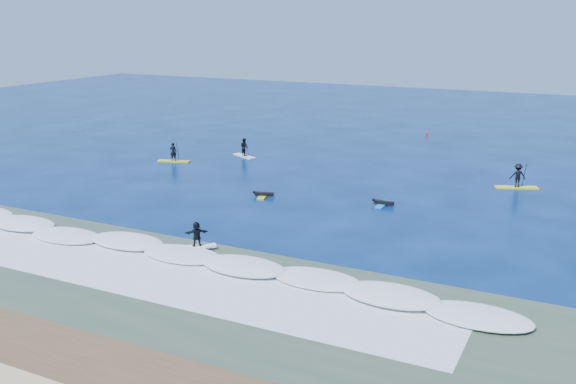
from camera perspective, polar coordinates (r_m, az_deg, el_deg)
The scene contains 11 objects.
ground at distance 44.38m, azimuth -2.94°, elevation -1.35°, with size 160.00×160.00×0.00m, color #03183F.
shallow_water at distance 33.60m, azimuth -14.77°, elevation -7.47°, with size 90.00×13.00×0.01m, color #334636.
breaking_wave at distance 36.46m, azimuth -10.66°, elevation -5.39°, with size 40.00×6.00×0.30m, color white.
whitewater at distance 34.30m, azimuth -13.68°, elevation -6.92°, with size 34.00×5.00×0.02m, color silver.
sup_paddler_left at distance 58.97m, azimuth -10.15°, elevation 3.27°, with size 3.00×1.54×2.05m.
sup_paddler_center at distance 60.31m, azimuth -3.90°, elevation 3.86°, with size 2.90×1.91×2.02m.
sup_paddler_right at distance 52.05m, azimuth 19.73°, elevation 1.26°, with size 3.25×1.95×2.24m.
prone_paddler_near at distance 46.89m, azimuth -2.22°, elevation -0.25°, with size 1.56×2.05×0.41m.
prone_paddler_far at distance 45.19m, azimuth 8.42°, elevation -1.01°, with size 1.58×2.00×0.42m.
wave_surfer at distance 36.41m, azimuth -8.11°, elevation -3.86°, with size 1.98×1.84×1.54m.
marker_buoy at distance 72.31m, azimuth 12.21°, elevation 5.07°, with size 0.25×0.25×0.59m.
Camera 1 is at (20.90, -37.02, 12.76)m, focal length 40.00 mm.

